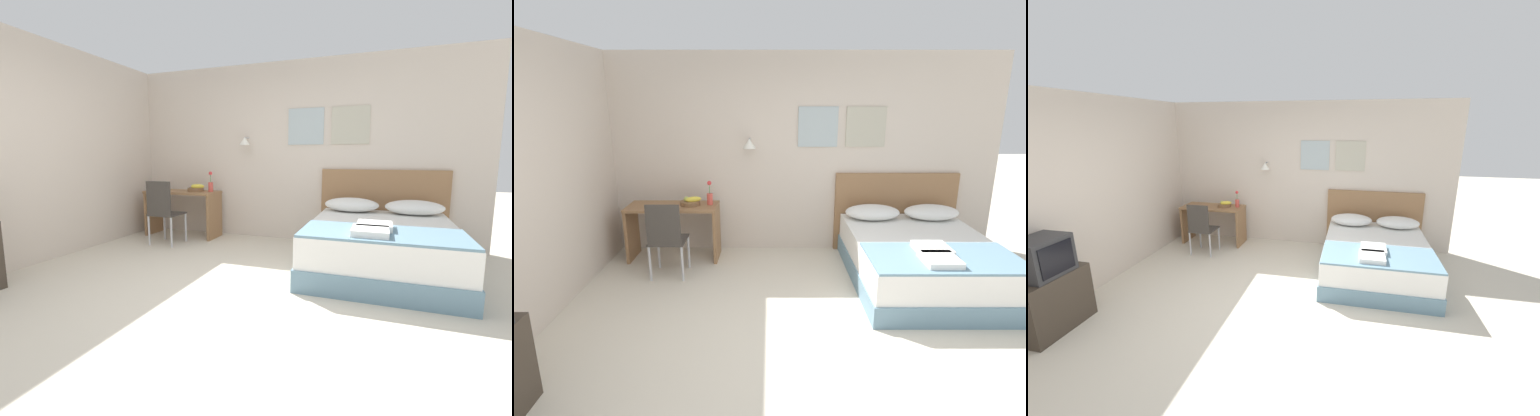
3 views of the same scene
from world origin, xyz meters
TOP-DOWN VIEW (x-y plane):
  - ground_plane at (0.00, 0.00)m, footprint 24.00×24.00m
  - wall_back at (0.01, 2.54)m, footprint 5.57×0.31m
  - wall_left at (-2.42, -0.25)m, footprint 0.06×5.51m
  - bed at (1.45, 1.43)m, footprint 1.55×2.03m
  - headboard at (1.45, 2.48)m, footprint 1.67×0.06m
  - pillow_left at (1.06, 2.18)m, footprint 0.70×0.44m
  - pillow_right at (1.83, 2.18)m, footprint 0.70×0.44m
  - throw_blanket at (1.45, 0.85)m, footprint 1.50×0.81m
  - folded_towel_near_foot at (1.38, 0.99)m, footprint 0.33×0.35m
  - folded_towel_mid_bed at (1.35, 0.70)m, footprint 0.33×0.36m
  - desk at (-1.55, 2.15)m, footprint 1.16×0.51m
  - desk_chair at (-1.49, 1.53)m, footprint 0.42×0.42m
  - fruit_bowl at (-1.31, 2.17)m, footprint 0.28×0.25m
  - flower_vase at (-1.07, 2.20)m, footprint 0.08×0.08m
  - tv_stand at (-2.16, -0.76)m, footprint 0.42×0.74m
  - television at (-2.15, -0.76)m, footprint 0.41×0.48m

SIDE VIEW (x-z plane):
  - ground_plane at x=0.00m, z-range 0.00..0.00m
  - bed at x=1.45m, z-range 0.00..0.53m
  - tv_stand at x=-2.16m, z-range 0.00..0.66m
  - desk at x=-1.55m, z-range 0.14..0.87m
  - desk_chair at x=-1.49m, z-range 0.07..1.00m
  - throw_blanket at x=1.45m, z-range 0.53..0.55m
  - headboard at x=1.45m, z-range 0.00..1.09m
  - folded_towel_near_foot at x=1.38m, z-range 0.55..0.61m
  - folded_towel_mid_bed at x=1.35m, z-range 0.55..0.61m
  - pillow_left at x=1.06m, z-range 0.53..0.72m
  - pillow_right at x=1.83m, z-range 0.53..0.72m
  - fruit_bowl at x=-1.31m, z-range 0.71..0.83m
  - flower_vase at x=-1.07m, z-range 0.68..0.99m
  - television at x=-2.15m, z-range 0.66..1.09m
  - wall_left at x=-2.42m, z-range 0.00..2.65m
  - wall_back at x=0.01m, z-range 0.01..2.66m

